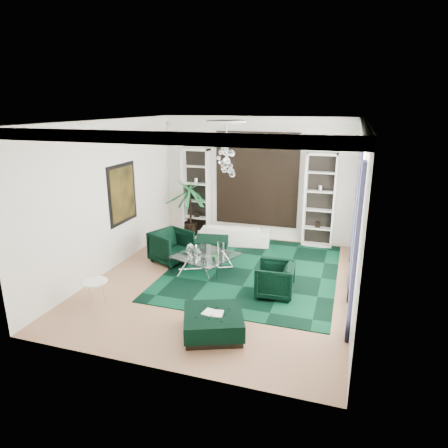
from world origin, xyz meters
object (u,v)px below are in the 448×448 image
(side_table, at_px, (96,293))
(palm, at_px, (190,198))
(sofa, at_px, (235,234))
(coffee_table, at_px, (206,263))
(ottoman_front, at_px, (213,323))
(armchair_right, at_px, (275,280))
(armchair_left, at_px, (171,247))
(ottoman_side, at_px, (212,244))

(side_table, height_order, palm, palm)
(sofa, distance_m, coffee_table, 2.31)
(sofa, height_order, ottoman_front, sofa)
(armchair_right, bearing_deg, coffee_table, -114.97)
(armchair_left, relative_size, side_table, 1.77)
(sofa, xyz_separation_m, ottoman_side, (-0.45, -0.84, -0.10))
(ottoman_front, xyz_separation_m, palm, (-2.66, 5.38, 1.02))
(armchair_right, relative_size, coffee_table, 0.63)
(armchair_left, xyz_separation_m, armchair_right, (3.05, -1.12, -0.05))
(palm, bearing_deg, ottoman_side, -46.47)
(sofa, distance_m, armchair_left, 2.31)
(armchair_left, distance_m, armchair_right, 3.25)
(armchair_right, height_order, ottoman_side, armchair_right)
(ottoman_side, xyz_separation_m, palm, (-1.18, 1.24, 1.03))
(coffee_table, xyz_separation_m, ottoman_front, (1.14, -2.68, -0.01))
(sofa, bearing_deg, coffee_table, 78.54)
(side_table, bearing_deg, ottoman_side, 71.15)
(side_table, xyz_separation_m, palm, (0.12, 5.04, 0.97))
(armchair_right, bearing_deg, side_table, -69.46)
(sofa, relative_size, side_table, 3.90)
(sofa, xyz_separation_m, coffee_table, (-0.10, -2.31, -0.08))
(armchair_left, bearing_deg, ottoman_front, -120.29)
(sofa, xyz_separation_m, armchair_left, (-1.23, -1.96, 0.13))
(armchair_left, distance_m, coffee_table, 1.19)
(ottoman_side, relative_size, palm, 0.37)
(ottoman_front, height_order, side_table, side_table)
(sofa, distance_m, ottoman_front, 5.09)
(ottoman_side, bearing_deg, palm, 133.53)
(armchair_right, height_order, side_table, armchair_right)
(coffee_table, height_order, ottoman_side, coffee_table)
(ottoman_front, relative_size, palm, 0.44)
(ottoman_front, bearing_deg, coffee_table, 113.02)
(sofa, relative_size, armchair_right, 2.52)
(armchair_right, relative_size, ottoman_side, 0.91)
(armchair_left, relative_size, armchair_right, 1.14)
(ottoman_side, bearing_deg, coffee_table, -76.55)
(armchair_left, bearing_deg, palm, 32.71)
(armchair_left, xyz_separation_m, side_table, (-0.53, -2.69, -0.18))
(palm, bearing_deg, ottoman_front, -63.66)
(side_table, bearing_deg, ottoman_front, -6.87)
(sofa, xyz_separation_m, side_table, (-1.75, -4.65, -0.05))
(sofa, relative_size, ottoman_front, 1.96)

